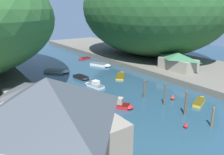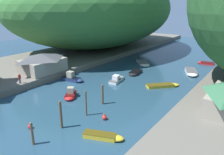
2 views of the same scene
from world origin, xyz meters
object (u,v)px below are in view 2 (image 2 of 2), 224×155
object	(u,v)px
boat_cabin_cruiser	(143,63)
person_by_boathouse	(20,78)
boat_navy_launch	(205,63)
boat_white_cruiser	(73,78)
boat_open_rowboat	(135,73)
boathouse_shed	(42,62)
boat_moored_right	(70,95)
channel_buoy_near	(105,117)
channel_buoy_far	(30,126)
boat_yellow_tender	(117,79)
boat_small_dinghy	(105,136)
boat_far_right_bank	(164,85)
boat_mid_channel	(191,72)

from	to	relation	value
boat_cabin_cruiser	person_by_boathouse	world-z (taller)	person_by_boathouse
boat_cabin_cruiser	boat_navy_launch	world-z (taller)	boat_cabin_cruiser
boat_cabin_cruiser	boat_white_cruiser	size ratio (longest dim) A/B	1.25
boat_open_rowboat	person_by_boathouse	xyz separation A→B (m)	(-11.01, -18.88, 1.88)
boathouse_shed	boat_moored_right	world-z (taller)	boathouse_shed
channel_buoy_near	boat_white_cruiser	bearing A→B (deg)	150.13
boat_moored_right	channel_buoy_near	distance (m)	8.75
boat_open_rowboat	channel_buoy_far	xyz separation A→B (m)	(0.81, -25.18, 0.03)
boat_yellow_tender	boathouse_shed	bearing A→B (deg)	-162.49
boat_small_dinghy	boat_moored_right	bearing A→B (deg)	-138.25
boathouse_shed	boat_far_right_bank	size ratio (longest dim) A/B	1.53
boat_far_right_bank	boat_cabin_cruiser	bearing A→B (deg)	175.36
boat_open_rowboat	boat_cabin_cruiser	world-z (taller)	boat_cabin_cruiser
boathouse_shed	channel_buoy_near	xyz separation A→B (m)	(19.92, -6.04, -2.70)
boat_navy_launch	boat_small_dinghy	bearing A→B (deg)	169.20
boat_navy_launch	boat_white_cruiser	size ratio (longest dim) A/B	0.87
boathouse_shed	person_by_boathouse	bearing A→B (deg)	-69.54
boat_navy_launch	channel_buoy_near	bearing A→B (deg)	165.10
boat_moored_right	boat_navy_launch	bearing A→B (deg)	-144.23
boat_open_rowboat	channel_buoy_far	bearing A→B (deg)	83.36
boat_open_rowboat	boathouse_shed	bearing A→B (deg)	34.31
boat_far_right_bank	channel_buoy_near	bearing A→B (deg)	-51.80
boat_small_dinghy	channel_buoy_far	xyz separation A→B (m)	(-8.21, -3.52, 0.03)
boat_far_right_bank	boat_open_rowboat	bearing A→B (deg)	-159.51
boat_cabin_cruiser	boat_open_rowboat	bearing A→B (deg)	63.70
boathouse_shed	boat_open_rowboat	world-z (taller)	boathouse_shed
boat_white_cruiser	boat_far_right_bank	size ratio (longest dim) A/B	0.84
boat_navy_launch	boat_small_dinghy	xyz separation A→B (m)	(-0.62, -38.86, 0.07)
boat_open_rowboat	boat_white_cruiser	bearing A→B (deg)	47.46
boat_small_dinghy	channel_buoy_near	distance (m)	4.07
boathouse_shed	boat_mid_channel	size ratio (longest dim) A/B	1.38
boat_cabin_cruiser	boat_white_cruiser	world-z (taller)	boat_white_cruiser
channel_buoy_near	boat_far_right_bank	bearing A→B (deg)	85.18
channel_buoy_far	boat_cabin_cruiser	bearing A→B (deg)	95.23
boat_cabin_cruiser	boat_moored_right	world-z (taller)	boat_moored_right
boat_navy_launch	channel_buoy_near	distance (m)	35.80
boat_navy_launch	boat_small_dinghy	size ratio (longest dim) A/B	0.87
boat_moored_right	person_by_boathouse	size ratio (longest dim) A/B	2.05
boat_white_cruiser	boat_small_dinghy	distance (m)	19.60
boat_open_rowboat	person_by_boathouse	size ratio (longest dim) A/B	2.52
boathouse_shed	boat_open_rowboat	bearing A→B (deg)	42.79
boat_navy_launch	boat_far_right_bank	xyz separation A→B (m)	(-1.85, -20.43, 0.03)
boat_moored_right	channel_buoy_near	bearing A→B (deg)	129.90
boat_yellow_tender	boat_mid_channel	size ratio (longest dim) A/B	0.77
boat_yellow_tender	boat_moored_right	distance (m)	10.64
boat_navy_launch	boat_far_right_bank	bearing A→B (deg)	164.95
boat_navy_launch	boat_white_cruiser	distance (m)	32.50
boat_yellow_tender	boat_navy_launch	xyz separation A→B (m)	(10.10, 22.87, -0.19)
boat_mid_channel	person_by_boathouse	xyz separation A→B (m)	(-20.38, -25.95, 1.83)
boat_navy_launch	boat_yellow_tender	bearing A→B (deg)	146.28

